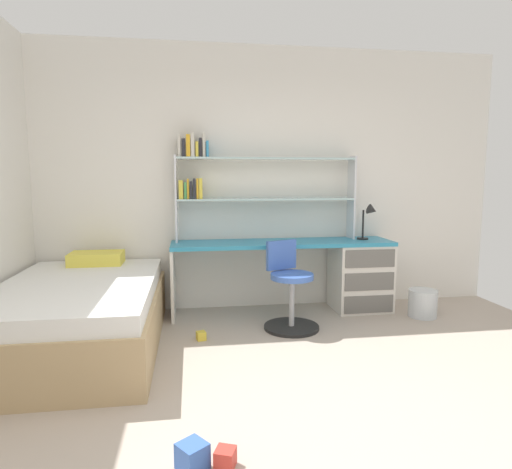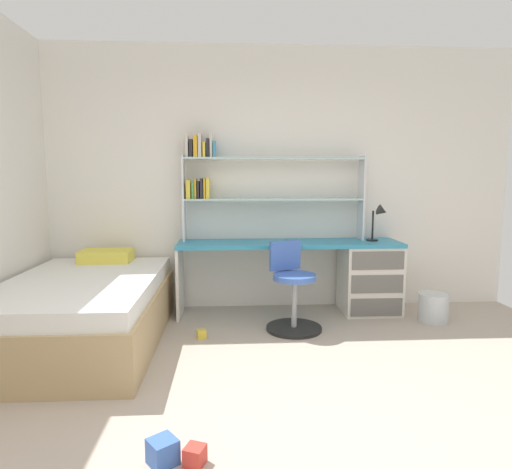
{
  "view_description": "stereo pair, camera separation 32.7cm",
  "coord_description": "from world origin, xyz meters",
  "px_view_note": "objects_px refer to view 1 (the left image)",
  "views": [
    {
      "loc": [
        -0.65,
        -2.08,
        1.41
      ],
      "look_at": [
        -0.1,
        1.61,
        0.93
      ],
      "focal_mm": 30.68,
      "sensor_mm": 36.0,
      "label": 1
    },
    {
      "loc": [
        -0.33,
        -2.11,
        1.41
      ],
      "look_at": [
        -0.1,
        1.61,
        0.93
      ],
      "focal_mm": 30.68,
      "sensor_mm": 36.0,
      "label": 2
    }
  ],
  "objects_px": {
    "desk_lamp": "(370,216)",
    "bed_platform": "(79,315)",
    "desk": "(340,271)",
    "swivel_chair": "(290,294)",
    "toy_block_blue_0": "(192,456)",
    "toy_block_red_1": "(225,458)",
    "toy_block_yellow_2": "(201,336)",
    "waste_bin": "(423,303)",
    "bookshelf_hutch": "(240,178)"
  },
  "relations": [
    {
      "from": "waste_bin",
      "to": "toy_block_blue_0",
      "type": "bearing_deg",
      "value": -138.9
    },
    {
      "from": "swivel_chair",
      "to": "toy_block_blue_0",
      "type": "relative_size",
      "value": 6.38
    },
    {
      "from": "desk",
      "to": "toy_block_red_1",
      "type": "distance_m",
      "value": 2.83
    },
    {
      "from": "desk",
      "to": "toy_block_yellow_2",
      "type": "relative_size",
      "value": 30.27
    },
    {
      "from": "bed_platform",
      "to": "swivel_chair",
      "type": "bearing_deg",
      "value": 7.5
    },
    {
      "from": "desk",
      "to": "swivel_chair",
      "type": "xyz_separation_m",
      "value": [
        -0.66,
        -0.49,
        -0.1
      ]
    },
    {
      "from": "desk_lamp",
      "to": "toy_block_red_1",
      "type": "bearing_deg",
      "value": -125.76
    },
    {
      "from": "desk",
      "to": "toy_block_blue_0",
      "type": "distance_m",
      "value": 2.9
    },
    {
      "from": "bookshelf_hutch",
      "to": "desk_lamp",
      "type": "xyz_separation_m",
      "value": [
        1.37,
        -0.15,
        -0.4
      ]
    },
    {
      "from": "swivel_chair",
      "to": "bed_platform",
      "type": "distance_m",
      "value": 1.85
    },
    {
      "from": "desk_lamp",
      "to": "waste_bin",
      "type": "distance_m",
      "value": 1.04
    },
    {
      "from": "swivel_chair",
      "to": "toy_block_blue_0",
      "type": "distance_m",
      "value": 2.14
    },
    {
      "from": "waste_bin",
      "to": "bookshelf_hutch",
      "type": "bearing_deg",
      "value": 164.63
    },
    {
      "from": "bookshelf_hutch",
      "to": "bed_platform",
      "type": "relative_size",
      "value": 0.94
    },
    {
      "from": "swivel_chair",
      "to": "toy_block_blue_0",
      "type": "xyz_separation_m",
      "value": [
        -0.92,
        -1.91,
        -0.27
      ]
    },
    {
      "from": "desk_lamp",
      "to": "swivel_chair",
      "type": "xyz_separation_m",
      "value": [
        -0.97,
        -0.48,
        -0.68
      ]
    },
    {
      "from": "bookshelf_hutch",
      "to": "waste_bin",
      "type": "height_order",
      "value": "bookshelf_hutch"
    },
    {
      "from": "desk",
      "to": "desk_lamp",
      "type": "xyz_separation_m",
      "value": [
        0.31,
        -0.01,
        0.59
      ]
    },
    {
      "from": "desk",
      "to": "waste_bin",
      "type": "xyz_separation_m",
      "value": [
        0.76,
        -0.36,
        -0.29
      ]
    },
    {
      "from": "bed_platform",
      "to": "toy_block_red_1",
      "type": "distance_m",
      "value": 2.01
    },
    {
      "from": "desk_lamp",
      "to": "bed_platform",
      "type": "xyz_separation_m",
      "value": [
        -2.81,
        -0.72,
        -0.73
      ]
    },
    {
      "from": "desk",
      "to": "bed_platform",
      "type": "height_order",
      "value": "desk"
    },
    {
      "from": "bed_platform",
      "to": "waste_bin",
      "type": "xyz_separation_m",
      "value": [
        3.26,
        0.37,
        -0.14
      ]
    },
    {
      "from": "bookshelf_hutch",
      "to": "toy_block_red_1",
      "type": "xyz_separation_m",
      "value": [
        -0.36,
        -2.56,
        -1.37
      ]
    },
    {
      "from": "swivel_chair",
      "to": "toy_block_red_1",
      "type": "xyz_separation_m",
      "value": [
        -0.76,
        -1.93,
        -0.28
      ]
    },
    {
      "from": "desk_lamp",
      "to": "bed_platform",
      "type": "distance_m",
      "value": 2.99
    },
    {
      "from": "desk_lamp",
      "to": "bed_platform",
      "type": "height_order",
      "value": "desk_lamp"
    },
    {
      "from": "bookshelf_hutch",
      "to": "bed_platform",
      "type": "height_order",
      "value": "bookshelf_hutch"
    },
    {
      "from": "swivel_chair",
      "to": "toy_block_yellow_2",
      "type": "relative_size",
      "value": 10.81
    },
    {
      "from": "swivel_chair",
      "to": "waste_bin",
      "type": "bearing_deg",
      "value": 5.29
    },
    {
      "from": "toy_block_yellow_2",
      "to": "toy_block_blue_0",
      "type": "bearing_deg",
      "value": -92.72
    },
    {
      "from": "toy_block_blue_0",
      "to": "toy_block_red_1",
      "type": "height_order",
      "value": "toy_block_blue_0"
    },
    {
      "from": "bookshelf_hutch",
      "to": "desk",
      "type": "bearing_deg",
      "value": -7.72
    },
    {
      "from": "toy_block_red_1",
      "to": "desk_lamp",
      "type": "bearing_deg",
      "value": 54.24
    },
    {
      "from": "swivel_chair",
      "to": "toy_block_red_1",
      "type": "relative_size",
      "value": 8.66
    },
    {
      "from": "desk",
      "to": "toy_block_yellow_2",
      "type": "distance_m",
      "value": 1.69
    },
    {
      "from": "waste_bin",
      "to": "toy_block_blue_0",
      "type": "height_order",
      "value": "waste_bin"
    },
    {
      "from": "bookshelf_hutch",
      "to": "toy_block_blue_0",
      "type": "bearing_deg",
      "value": -101.53
    },
    {
      "from": "bookshelf_hutch",
      "to": "toy_block_red_1",
      "type": "relative_size",
      "value": 20.02
    },
    {
      "from": "waste_bin",
      "to": "toy_block_yellow_2",
      "type": "distance_m",
      "value": 2.29
    },
    {
      "from": "bed_platform",
      "to": "desk",
      "type": "bearing_deg",
      "value": 16.32
    },
    {
      "from": "desk",
      "to": "desk_lamp",
      "type": "bearing_deg",
      "value": -1.7
    },
    {
      "from": "waste_bin",
      "to": "toy_block_blue_0",
      "type": "distance_m",
      "value": 3.11
    },
    {
      "from": "swivel_chair",
      "to": "bed_platform",
      "type": "bearing_deg",
      "value": -172.5
    },
    {
      "from": "bookshelf_hutch",
      "to": "desk_lamp",
      "type": "bearing_deg",
      "value": -6.36
    },
    {
      "from": "waste_bin",
      "to": "toy_block_yellow_2",
      "type": "xyz_separation_m",
      "value": [
        -2.26,
        -0.33,
        -0.1
      ]
    },
    {
      "from": "desk",
      "to": "toy_block_blue_0",
      "type": "bearing_deg",
      "value": -123.37
    },
    {
      "from": "waste_bin",
      "to": "toy_block_yellow_2",
      "type": "relative_size",
      "value": 3.76
    },
    {
      "from": "desk",
      "to": "bed_platform",
      "type": "bearing_deg",
      "value": -163.68
    },
    {
      "from": "bed_platform",
      "to": "waste_bin",
      "type": "relative_size",
      "value": 7.04
    }
  ]
}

